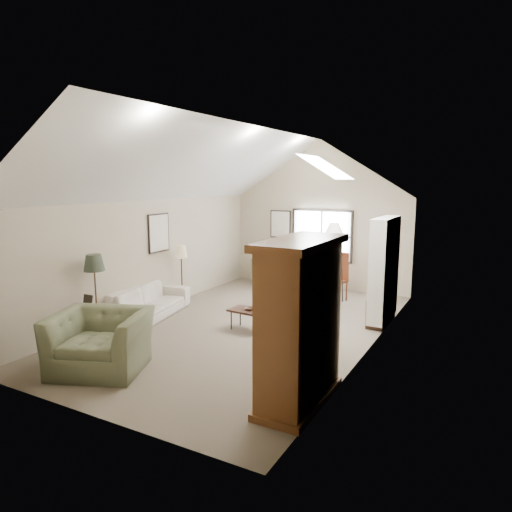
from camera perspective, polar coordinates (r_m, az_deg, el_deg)
The scene contains 18 objects.
room_shell at distance 8.89m, azimuth -1.26°, elevation 11.19°, with size 5.01×8.01×4.00m.
window at distance 12.53m, azimuth 8.22°, elevation 2.56°, with size 1.72×0.08×1.42m, color black.
skylight at distance 9.16m, azimuth 8.84°, elevation 11.11°, with size 0.80×1.20×0.52m, color white, non-canonical shape.
wall_art at distance 11.58m, azimuth -4.54°, elevation 3.44°, with size 1.97×3.71×0.88m.
armoire at distance 6.05m, azimuth 5.53°, elevation -8.32°, with size 0.60×1.50×2.20m, color brown.
tv_alcove at distance 9.71m, azimuth 15.72°, elevation -1.52°, with size 0.32×1.30×2.10m, color white.
media_console at distance 9.90m, azimuth 15.39°, elevation -6.34°, with size 0.34×1.18×0.60m, color #382316.
tv_panel at distance 9.75m, azimuth 15.55°, elevation -2.84°, with size 0.05×0.90×0.55m, color black.
sofa at distance 10.16m, azimuth -13.37°, elevation -5.63°, with size 2.32×0.91×0.68m, color beige.
armchair_near at distance 7.64m, azimuth -18.87°, elevation -10.06°, with size 1.40×1.23×0.91m, color #545D41.
armchair_far at distance 13.03m, azimuth 1.76°, elevation -1.74°, with size 0.87×0.89×0.81m, color #5C5F42.
coffee_table at distance 9.09m, azimuth -0.80°, elevation -8.02°, with size 0.81×0.45×0.42m, color #351E15.
bowl at distance 9.02m, azimuth -0.80°, elevation -6.62°, with size 0.20×0.20×0.05m, color #3A2817.
side_table at distance 9.10m, azimuth -20.14°, elevation -8.06°, with size 0.58×0.58×0.58m, color #392917.
side_chair at distance 11.31m, azimuth 9.91°, elevation -2.63°, with size 0.46×0.46×1.19m, color maroon.
tripod_lamp at distance 11.08m, azimuth 9.63°, elevation -0.80°, with size 0.57×0.57×1.98m, color white, non-canonical shape.
dark_lamp at distance 9.09m, azimuth -19.38°, elevation -4.65°, with size 0.39×0.39×1.61m, color black, non-canonical shape.
tan_lamp at distance 10.97m, azimuth -9.26°, elevation -2.30°, with size 0.29×0.29×1.45m, color tan, non-canonical shape.
Camera 1 is at (4.41, -7.71, 2.95)m, focal length 32.00 mm.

